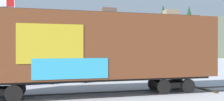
{
  "coord_description": "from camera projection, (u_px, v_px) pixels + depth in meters",
  "views": [
    {
      "loc": [
        -2.89,
        -13.84,
        2.78
      ],
      "look_at": [
        0.45,
        1.08,
        2.73
      ],
      "focal_mm": 36.88,
      "sensor_mm": 36.0,
      "label": 1
    }
  ],
  "objects": [
    {
      "name": "ground_plane",
      "position": [
        109.0,
        95.0,
        14.15
      ],
      "size": [
        260.0,
        260.0,
        0.0
      ],
      "primitive_type": "plane",
      "color": "#B2B5BC"
    },
    {
      "name": "track",
      "position": [
        112.0,
        94.0,
        14.23
      ],
      "size": [
        60.02,
        3.46,
        0.08
      ],
      "color": "#4C4742",
      "rests_on": "ground_plane"
    },
    {
      "name": "freight_car",
      "position": [
        93.0,
        47.0,
        13.92
      ],
      "size": [
        15.4,
        3.41,
        5.11
      ],
      "color": "brown",
      "rests_on": "ground_plane"
    },
    {
      "name": "flagpole",
      "position": [
        12.0,
        25.0,
        24.54
      ],
      "size": [
        1.69,
        0.18,
        8.43
      ],
      "color": "silver",
      "rests_on": "ground_plane"
    },
    {
      "name": "hillside",
      "position": [
        69.0,
        38.0,
        82.59
      ],
      "size": [
        119.95,
        36.69,
        18.85
      ],
      "color": "slate",
      "rests_on": "ground_plane"
    },
    {
      "name": "parked_car_blue",
      "position": [
        33.0,
        73.0,
        18.8
      ],
      "size": [
        4.28,
        2.48,
        1.7
      ],
      "color": "navy",
      "rests_on": "ground_plane"
    },
    {
      "name": "parked_car_silver",
      "position": [
        98.0,
        71.0,
        20.6
      ],
      "size": [
        4.53,
        2.44,
        1.63
      ],
      "color": "#B7BABF",
      "rests_on": "ground_plane"
    },
    {
      "name": "parked_car_green",
      "position": [
        161.0,
        70.0,
        21.93
      ],
      "size": [
        4.32,
        2.0,
        1.69
      ],
      "color": "#1E5933",
      "rests_on": "ground_plane"
    }
  ]
}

